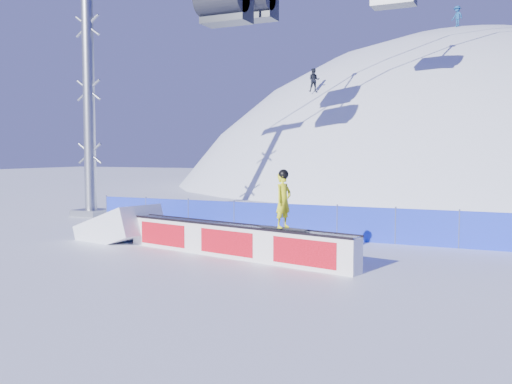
% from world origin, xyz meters
% --- Properties ---
extents(ground, '(160.00, 160.00, 0.00)m').
position_xyz_m(ground, '(0.00, 0.00, 0.00)').
color(ground, white).
rests_on(ground, ground).
extents(snow_hill, '(64.00, 64.00, 64.00)m').
position_xyz_m(snow_hill, '(0.00, 42.00, -18.00)').
color(snow_hill, white).
rests_on(snow_hill, ground).
extents(safety_fence, '(22.05, 0.05, 1.30)m').
position_xyz_m(safety_fence, '(0.00, 4.50, 0.60)').
color(safety_fence, '#1A32D1').
rests_on(safety_fence, ground).
extents(rail_box, '(8.09, 2.42, 0.98)m').
position_xyz_m(rail_box, '(-2.86, 0.15, 0.48)').
color(rail_box, white).
rests_on(rail_box, ground).
extents(snow_ramp, '(3.20, 2.40, 1.79)m').
position_xyz_m(snow_ramp, '(-7.84, 1.32, 0.00)').
color(snow_ramp, white).
rests_on(snow_ramp, ground).
extents(snowboarder, '(1.57, 0.63, 1.61)m').
position_xyz_m(snowboarder, '(-1.09, -0.26, 1.77)').
color(snowboarder, black).
rests_on(snowboarder, rail_box).
extents(distant_skiers, '(21.05, 11.66, 7.55)m').
position_xyz_m(distant_skiers, '(1.89, 30.52, 11.24)').
color(distant_skiers, black).
rests_on(distant_skiers, ground).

